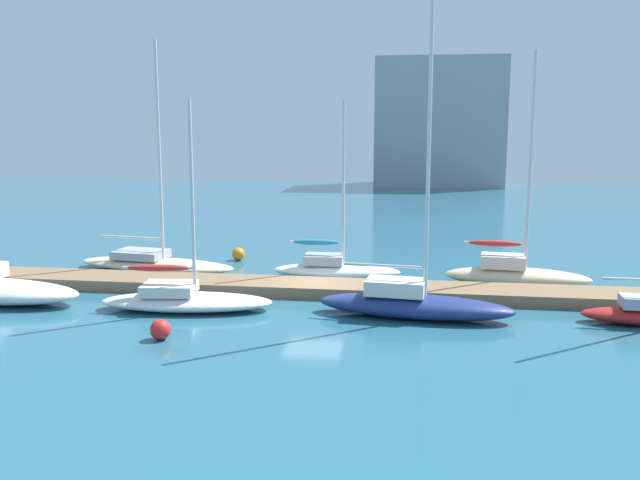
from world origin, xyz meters
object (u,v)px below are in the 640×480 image
sailboat_1 (154,262)px  sailboat_3 (335,267)px  sailboat_4 (413,301)px  mooring_buoy_orange (238,254)px  sailboat_5 (515,273)px  sailboat_2 (184,298)px  mooring_buoy_red (160,330)px  harbor_building_distant (439,123)px

sailboat_1 → sailboat_3: sailboat_1 is taller
sailboat_3 → sailboat_4: sailboat_4 is taller
sailboat_4 → mooring_buoy_orange: sailboat_4 is taller
sailboat_3 → sailboat_5: bearing=-6.2°
sailboat_2 → mooring_buoy_red: bearing=-88.8°
sailboat_3 → sailboat_5: (8.23, -0.60, 0.12)m
sailboat_1 → sailboat_2: bearing=-52.2°
sailboat_4 → harbor_building_distant: size_ratio=0.82×
mooring_buoy_orange → mooring_buoy_red: bearing=-85.7°
sailboat_3 → mooring_buoy_orange: (-5.65, 3.45, -0.16)m
sailboat_1 → mooring_buoy_orange: (3.45, 3.13, -0.11)m
sailboat_5 → mooring_buoy_orange: sailboat_5 is taller
sailboat_3 → mooring_buoy_red: sailboat_3 is taller
sailboat_1 → sailboat_3: bearing=5.5°
sailboat_5 → sailboat_4: bearing=-123.0°
sailboat_1 → sailboat_3: 9.11m
mooring_buoy_orange → harbor_building_distant: 50.00m
sailboat_5 → sailboat_1: bearing=-177.7°
sailboat_2 → sailboat_5: 14.60m
mooring_buoy_red → mooring_buoy_orange: size_ratio=1.02×
sailboat_3 → harbor_building_distant: (5.82, 51.60, 6.90)m
mooring_buoy_red → mooring_buoy_orange: (-1.02, 13.72, -0.01)m
mooring_buoy_red → harbor_building_distant: (10.45, 61.87, 7.05)m
sailboat_1 → sailboat_4: bearing=-19.6°
sailboat_2 → sailboat_3: sailboat_3 is taller
sailboat_5 → mooring_buoy_red: sailboat_5 is taller
sailboat_1 → sailboat_3: size_ratio=1.35×
sailboat_2 → mooring_buoy_orange: sailboat_2 is taller
sailboat_5 → harbor_building_distant: (-2.41, 52.20, 6.77)m
sailboat_3 → sailboat_5: sailboat_5 is taller
sailboat_1 → mooring_buoy_orange: sailboat_1 is taller
sailboat_1 → sailboat_2: sailboat_1 is taller
sailboat_5 → mooring_buoy_red: 16.09m
sailboat_1 → sailboat_4: size_ratio=0.91×
sailboat_1 → sailboat_5: sailboat_1 is taller
sailboat_2 → mooring_buoy_orange: (-0.53, 9.95, -0.12)m
sailboat_4 → sailboat_5: 7.21m
harbor_building_distant → mooring_buoy_orange: bearing=-103.4°
sailboat_3 → mooring_buoy_orange: bearing=146.6°
sailboat_1 → sailboat_4: sailboat_4 is taller
sailboat_3 → sailboat_5: 8.25m
sailboat_5 → harbor_building_distant: bearing=97.9°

